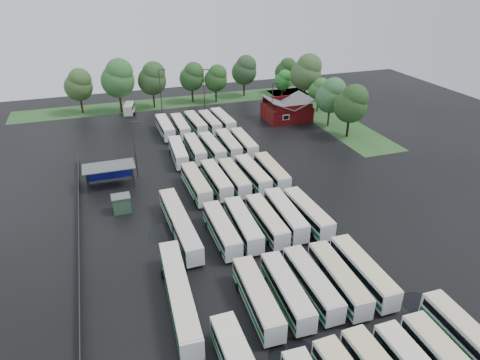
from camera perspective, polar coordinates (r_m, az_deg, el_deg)
name	(u,v)px	position (r m, az deg, el deg)	size (l,w,h in m)	color
ground	(255,237)	(57.90, 1.98, -7.63)	(160.00, 160.00, 0.00)	black
brick_building	(287,112)	(101.30, 6.24, 9.04)	(10.07, 8.60, 5.39)	maroon
wash_shed	(109,168)	(72.84, -17.10, 1.52)	(8.20, 4.20, 3.58)	#2D2D30
utility_hut	(121,204)	(65.17, -15.52, -3.05)	(2.70, 2.20, 2.62)	#2A4C31
grass_strip_north	(175,102)	(115.65, -8.62, 10.21)	(80.00, 10.00, 0.01)	#275121
grass_strip_east	(324,115)	(106.36, 11.15, 8.51)	(10.00, 50.00, 0.01)	#275121
west_fence	(79,232)	(61.76, -20.62, -6.48)	(0.10, 50.00, 1.20)	#2D2D30
bus_r1c0	(257,297)	(46.37, 2.32, -15.35)	(2.74, 11.01, 3.04)	silver
bus_r1c1	(287,290)	(47.45, 6.24, -14.41)	(2.69, 10.75, 2.97)	silver
bus_r1c2	(312,283)	(48.73, 9.56, -13.36)	(2.34, 10.70, 2.97)	silver
bus_r1c3	(338,278)	(49.81, 12.97, -12.66)	(2.72, 11.00, 3.04)	silver
bus_r1c4	(363,271)	(51.44, 16.05, -11.60)	(2.48, 11.09, 3.08)	silver
bus_r2c0	(221,229)	(56.48, -2.49, -6.58)	(2.35, 10.92, 3.04)	silver
bus_r2c1	(243,224)	(57.44, 0.42, -5.92)	(2.66, 10.97, 3.03)	silver
bus_r2c2	(267,220)	(58.44, 3.56, -5.37)	(2.30, 10.78, 3.00)	silver
bus_r2c3	(285,214)	(59.87, 6.07, -4.56)	(2.72, 11.19, 3.10)	silver
bus_r2c4	(308,213)	(60.65, 9.00, -4.33)	(2.72, 11.07, 3.06)	silver
bus_r3c0	(196,183)	(67.95, -5.88, -0.46)	(2.60, 11.15, 3.09)	silver
bus_r3c1	(216,179)	(69.02, -3.18, 0.07)	(2.53, 10.92, 3.03)	silver
bus_r3c2	(234,178)	(69.60, -0.80, 0.33)	(2.39, 10.69, 2.97)	silver
bus_r3c3	(253,174)	(70.66, 1.69, 0.80)	(2.65, 11.05, 3.06)	silver
bus_r3c4	(272,172)	(71.64, 4.24, 1.12)	(2.45, 11.04, 3.07)	silver
bus_r4c0	(178,152)	(79.93, -8.23, 3.71)	(2.78, 10.74, 2.96)	silver
bus_r4c1	(195,149)	(81.04, -6.01, 4.17)	(2.45, 10.64, 2.95)	silver
bus_r4c2	(212,147)	(81.26, -3.73, 4.35)	(2.65, 10.81, 2.99)	silver
bus_r4c3	(228,144)	(82.65, -1.55, 4.81)	(2.42, 10.83, 3.01)	silver
bus_r4c4	(244,143)	(83.22, 0.52, 4.98)	(2.43, 10.79, 3.00)	silver
bus_r5c0	(165,127)	(92.72, -9.95, 6.95)	(2.46, 10.99, 3.05)	silver
bus_r5c1	(180,126)	(92.96, -7.95, 7.12)	(2.30, 10.68, 2.97)	silver
bus_r5c2	(196,123)	(94.18, -5.93, 7.52)	(2.76, 10.91, 3.01)	silver
bus_r5c3	(210,122)	(94.72, -4.04, 7.68)	(2.65, 10.60, 2.93)	silver
bus_r5c4	(223,120)	(95.53, -2.31, 7.95)	(2.78, 11.18, 3.09)	silver
artic_bus_west_b	(180,224)	(58.14, -8.05, -5.78)	(2.77, 16.22, 3.00)	silver
artic_bus_west_c	(179,294)	(47.20, -8.14, -14.78)	(3.04, 16.18, 2.99)	silver
minibus	(129,108)	(108.40, -14.54, 9.26)	(3.30, 5.93, 2.45)	beige
tree_north_0	(79,85)	(110.76, -20.69, 11.82)	(6.58, 6.58, 10.90)	#3A2212
tree_north_1	(118,78)	(108.20, -15.92, 12.96)	(7.89, 7.89, 13.07)	#342215
tree_north_2	(153,78)	(110.23, -11.58, 13.16)	(6.99, 6.99, 11.57)	#342011
tree_north_3	(192,76)	(113.80, -6.37, 13.57)	(6.28, 6.28, 10.41)	#2E2111
tree_north_4	(216,78)	(113.43, -3.18, 13.43)	(5.90, 5.90, 9.76)	black
tree_north_5	(245,70)	(118.35, 0.65, 14.47)	(6.69, 6.69, 11.09)	black
tree_north_6	(286,70)	(122.75, 6.19, 14.34)	(5.84, 5.84, 9.67)	black
tree_east_0	(352,103)	(91.43, 14.69, 9.85)	(6.78, 6.78, 11.23)	black
tree_east_1	(332,95)	(97.13, 12.12, 11.00)	(6.60, 6.60, 10.93)	black
tree_east_2	(320,90)	(107.58, 10.56, 11.74)	(4.99, 4.99, 8.27)	#3C2C1F
tree_east_3	(307,72)	(112.27, 8.91, 14.07)	(7.78, 7.78, 12.88)	black
tree_east_4	(283,80)	(117.57, 5.77, 13.13)	(4.62, 4.61, 7.63)	black
lamp_post_ne	(273,101)	(95.86, 4.39, 10.42)	(1.49, 0.29, 9.67)	#2D2D30
lamp_post_nw	(135,145)	(73.45, -13.81, 4.50)	(1.52, 0.30, 9.84)	#2D2D30
lamp_post_back_w	(161,89)	(104.53, -10.51, 11.88)	(1.68, 0.33, 10.92)	#2D2D30
lamp_post_back_e	(205,87)	(106.10, -4.75, 12.24)	(1.58, 0.31, 10.26)	#2D2D30
puddle_0	(293,356)	(43.58, 7.04, -22.29)	(4.62, 4.62, 0.01)	black
puddle_1	(419,324)	(49.47, 22.74, -17.32)	(2.81, 2.81, 0.01)	black
puddle_2	(169,233)	(59.47, -9.38, -6.98)	(5.90, 5.90, 0.01)	black
puddle_3	(322,243)	(57.79, 10.83, -8.24)	(3.67, 3.67, 0.01)	black
puddle_4	(418,303)	(51.83, 22.66, -14.95)	(3.64, 3.64, 0.01)	black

